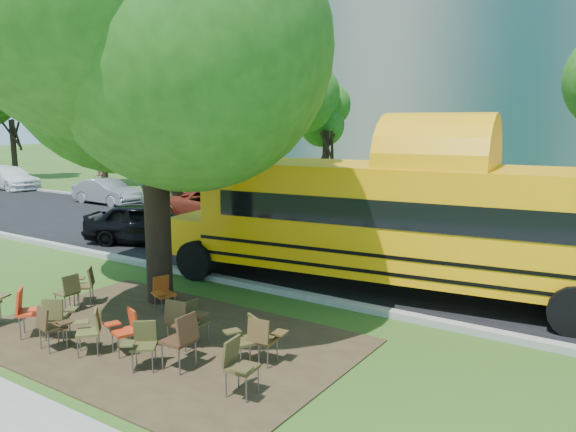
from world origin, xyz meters
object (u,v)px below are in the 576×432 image
Objects in this scene: chair_1 at (28,308)px; bg_car_red at (218,206)px; chair_11 at (182,318)px; chair_4 at (50,324)px; chair_10 at (163,291)px; bg_car_white at (10,178)px; chair_8 at (69,289)px; chair_12 at (193,319)px; chair_7 at (238,362)px; chair_14 at (247,335)px; chair_15 at (126,327)px; chair_9 at (86,282)px; pedestrian_b at (99,176)px; chair_2 at (57,314)px; chair_6 at (182,335)px; chair_13 at (263,336)px; bg_car_silver at (106,192)px; pedestrian_a at (145,176)px; chair_3 at (91,327)px; black_car at (147,224)px; chair_5 at (142,341)px; school_bus at (430,223)px; main_tree at (150,31)px.

bg_car_red reaches higher than chair_1.
chair_4 is at bearing -152.12° from chair_11.
bg_car_white is (-23.11, 10.23, 0.18)m from chair_10.
chair_12 is (3.34, 0.17, -0.02)m from chair_8.
chair_7 reaches higher than chair_4.
chair_14 is 2.15m from chair_15.
chair_14 is at bearing -139.20° from chair_9.
pedestrian_b is at bearing -16.04° from chair_15.
chair_2 is 4.08m from chair_7.
bg_car_red is at bearing 37.25° from chair_6.
chair_10 is 0.93× the size of chair_13.
chair_7 reaches higher than chair_13.
chair_1 is 4.27m from chair_14.
pedestrian_a is (-1.23, 3.54, 0.38)m from bg_car_silver.
chair_12 is (1.15, 1.29, -0.01)m from chair_3.
pedestrian_a is at bearing -66.28° from bg_car_white.
chair_7 is 0.22× the size of black_car.
bg_car_silver reaches higher than chair_3.
chair_2 is at bearing 96.38° from chair_6.
black_car reaches higher than chair_10.
chair_6 is at bearing -155.65° from chair_15.
bg_car_red is (-7.78, 10.89, 0.16)m from chair_5.
school_bus is at bearing -77.65° from chair_3.
chair_8 is 0.18× the size of bg_car_red.
black_car is (-8.52, 5.32, 0.17)m from chair_13.
pedestrian_a reaches higher than chair_7.
school_bus is at bearing -120.40° from bg_car_red.
chair_14 is at bearing -156.32° from chair_7.
school_bus is at bearing 151.94° from chair_10.
main_tree is at bearing 135.63° from chair_11.
chair_1 is 1.42m from chair_8.
chair_1 is 0.99× the size of chair_6.
chair_9 reaches higher than chair_3.
chair_4 is at bearing -158.29° from bg_car_red.
chair_9 is 4.80m from chair_14.
pedestrian_a is (-17.07, 14.73, 0.39)m from chair_6.
chair_15 reaches higher than chair_10.
chair_4 is 8.58m from black_car.
black_car is 2.64× the size of pedestrian_b.
chair_13 is 0.55× the size of pedestrian_b.
chair_2 is at bearing 31.51° from chair_15.
chair_7 is (-0.63, -6.09, -1.18)m from school_bus.
chair_12 is 0.95× the size of chair_14.
main_tree is at bearing 50.84° from chair_6.
chair_7 is 0.94× the size of chair_11.
black_car reaches higher than chair_3.
chair_8 is (-1.49, 1.43, 0.01)m from chair_4.
chair_7 is at bearing -148.58° from black_car.
chair_7 is 2.06m from chair_11.
chair_13 reaches higher than chair_3.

